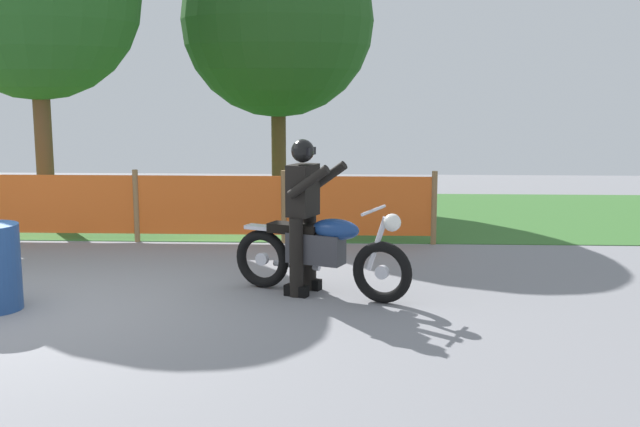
{
  "coord_description": "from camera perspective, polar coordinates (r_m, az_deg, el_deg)",
  "views": [
    {
      "loc": [
        3.13,
        -7.6,
        2.3
      ],
      "look_at": [
        2.77,
        0.71,
        0.9
      ],
      "focal_mm": 44.21,
      "sensor_mm": 36.0,
      "label": 1
    }
  ],
  "objects": [
    {
      "name": "rider_lead",
      "position": [
        8.52,
        -1.15,
        0.21
      ],
      "size": [
        0.7,
        0.69,
        1.69
      ],
      "rotation": [
        0.0,
        0.0,
        -0.41
      ],
      "color": "black",
      "rests_on": "ground"
    },
    {
      "name": "motorcycle_lead",
      "position": [
        8.51,
        0.09,
        -2.78
      ],
      "size": [
        1.98,
        1.0,
        1.0
      ],
      "rotation": [
        0.0,
        0.0,
        -0.41
      ],
      "color": "black",
      "rests_on": "ground"
    },
    {
      "name": "ground",
      "position": [
        8.54,
        -19.3,
        -6.7
      ],
      "size": [
        24.0,
        24.0,
        0.02
      ],
      "primitive_type": "cube",
      "color": "gray"
    },
    {
      "name": "tree_near_left",
      "position": [
        15.17,
        -3.08,
        13.74
      ],
      "size": [
        3.6,
        3.6,
        5.22
      ],
      "color": "brown",
      "rests_on": "ground"
    },
    {
      "name": "barrier_fence",
      "position": [
        11.65,
        -13.16,
        0.61
      ],
      "size": [
        8.63,
        0.08,
        1.05
      ],
      "color": "olive",
      "rests_on": "ground"
    },
    {
      "name": "grass_verge",
      "position": [
        14.15,
        -10.36,
        0.06
      ],
      "size": [
        24.0,
        5.05,
        0.01
      ],
      "primitive_type": "cube",
      "color": "#386B2D",
      "rests_on": "ground"
    }
  ]
}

